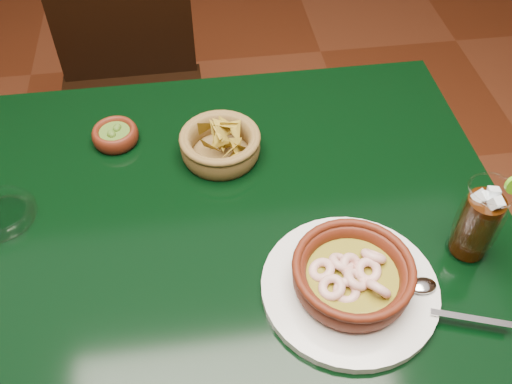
{
  "coord_description": "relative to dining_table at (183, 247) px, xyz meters",
  "views": [
    {
      "loc": [
        0.05,
        -0.68,
        1.54
      ],
      "look_at": [
        0.14,
        -0.02,
        0.81
      ],
      "focal_mm": 40.0,
      "sensor_mm": 36.0,
      "label": 1
    }
  ],
  "objects": [
    {
      "name": "cola_drink",
      "position": [
        0.49,
        -0.15,
        0.17
      ],
      "size": [
        0.15,
        0.15,
        0.18
      ],
      "color": "white",
      "rests_on": "dining_table"
    },
    {
      "name": "dining_chair",
      "position": [
        -0.13,
        0.71,
        -0.15
      ],
      "size": [
        0.43,
        0.43,
        0.92
      ],
      "color": "black",
      "rests_on": "ground"
    },
    {
      "name": "chip_basket",
      "position": [
        0.09,
        0.14,
        0.13
      ],
      "size": [
        0.19,
        0.19,
        0.11
      ],
      "color": "brown",
      "rests_on": "dining_table"
    },
    {
      "name": "shrimp_plate",
      "position": [
        0.27,
        -0.2,
        0.13
      ],
      "size": [
        0.37,
        0.29,
        0.08
      ],
      "color": "silver",
      "rests_on": "dining_table"
    },
    {
      "name": "glass_ashtray",
      "position": [
        -0.31,
        0.03,
        0.11
      ],
      "size": [
        0.13,
        0.13,
        0.03
      ],
      "color": "white",
      "rests_on": "dining_table"
    },
    {
      "name": "guacamole_ramekin",
      "position": [
        -0.12,
        0.21,
        0.12
      ],
      "size": [
        0.11,
        0.11,
        0.04
      ],
      "color": "#48170B",
      "rests_on": "dining_table"
    },
    {
      "name": "dining_table",
      "position": [
        0.0,
        0.0,
        0.0
      ],
      "size": [
        1.2,
        0.8,
        0.75
      ],
      "color": "black",
      "rests_on": "ground"
    }
  ]
}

